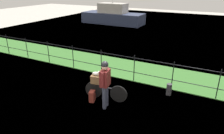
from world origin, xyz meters
TOP-DOWN VIEW (x-y plane):
  - ground_plane at (0.00, 0.00)m, footprint 60.00×60.00m
  - grass_strip at (0.00, 3.47)m, footprint 27.00×2.40m
  - harbor_water at (0.00, 12.01)m, footprint 30.00×30.00m
  - iron_fence at (0.00, 2.34)m, footprint 18.04×0.04m
  - bicycle_main at (0.50, 0.39)m, footprint 1.59×0.32m
  - wooden_crate at (0.16, 0.33)m, footprint 0.37×0.35m
  - terrier_dog at (0.18, 0.34)m, footprint 0.32×0.18m
  - cyclist_person at (0.74, -0.03)m, footprint 0.32×0.53m
  - backpack_on_paving at (0.13, 0.07)m, footprint 0.26×0.32m
  - mooring_bollard at (2.47, 1.84)m, footprint 0.20×0.20m
  - moored_boat_near at (-6.60, 14.52)m, footprint 6.63×2.30m

SIDE VIEW (x-z plane):
  - ground_plane at x=0.00m, z-range 0.00..0.00m
  - harbor_water at x=0.00m, z-range 0.00..0.00m
  - grass_strip at x=0.00m, z-range 0.00..0.03m
  - backpack_on_paving at x=0.13m, z-range 0.00..0.40m
  - mooring_bollard at x=2.47m, z-range 0.00..0.45m
  - bicycle_main at x=0.50m, z-range 0.02..0.66m
  - iron_fence at x=0.00m, z-range 0.09..1.27m
  - wooden_crate at x=0.16m, z-range 0.64..0.93m
  - moored_boat_near at x=-6.60m, z-range -1.07..2.65m
  - cyclist_person at x=0.74m, z-range 0.16..1.84m
  - terrier_dog at x=0.18m, z-range 0.92..1.09m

